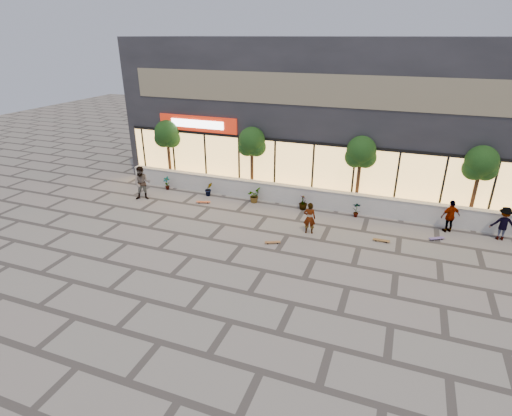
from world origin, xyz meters
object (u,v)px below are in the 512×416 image
(skater_left, at_px, (142,183))
(skateboard_right_far, at_px, (437,238))
(skateboard_center, at_px, (273,242))
(tree_midwest, at_px, (252,144))
(skater_right_near, at_px, (450,216))
(skateboard_right_near, at_px, (381,240))
(skater_center, at_px, (310,218))
(skater_right_far, at_px, (503,224))
(tree_west, at_px, (167,136))
(tree_mideast, at_px, (361,154))
(tree_east, at_px, (481,165))
(skateboard_left, at_px, (203,202))

(skater_left, distance_m, skateboard_right_far, 15.44)
(skateboard_center, bearing_deg, tree_midwest, 94.74)
(skater_right_near, bearing_deg, skateboard_right_near, 7.53)
(skater_center, xyz_separation_m, skater_right_far, (8.32, 2.45, 0.02))
(skater_left, height_order, skater_right_near, skater_left)
(skater_center, height_order, skateboard_center, skater_center)
(skateboard_center, bearing_deg, skater_left, 139.33)
(tree_west, height_order, skater_right_far, tree_west)
(skater_left, bearing_deg, tree_mideast, -9.36)
(skater_center, xyz_separation_m, skateboard_right_near, (3.28, 0.29, -0.69))
(tree_west, relative_size, skateboard_center, 5.48)
(tree_east, xyz_separation_m, skater_right_near, (-1.00, -1.40, -2.19))
(skater_center, xyz_separation_m, skater_left, (-9.77, 0.80, 0.20))
(tree_east, xyz_separation_m, skater_left, (-16.91, -3.05, -2.02))
(tree_midwest, bearing_deg, skater_center, -41.42)
(skater_right_near, bearing_deg, skateboard_left, -25.09)
(skater_left, bearing_deg, skater_right_near, -18.41)
(tree_west, height_order, tree_midwest, same)
(tree_mideast, xyz_separation_m, skater_right_far, (6.68, -1.40, -2.20))
(tree_midwest, distance_m, skateboard_center, 6.92)
(skater_right_near, height_order, skater_right_far, skater_right_near)
(skater_left, relative_size, skater_right_near, 1.21)
(skater_left, bearing_deg, skater_right_far, -19.12)
(skater_left, distance_m, skateboard_center, 8.89)
(tree_west, distance_m, tree_east, 17.00)
(skateboard_center, xyz_separation_m, skateboard_right_far, (6.90, 3.00, 0.00))
(tree_west, relative_size, skater_left, 2.03)
(tree_west, xyz_separation_m, skater_right_near, (16.00, -1.40, -2.19))
(skater_right_near, bearing_deg, tree_west, -34.57)
(tree_east, bearing_deg, skater_right_far, -49.86)
(skateboard_center, distance_m, skateboard_right_far, 7.52)
(tree_midwest, height_order, skater_center, tree_midwest)
(skater_center, xyz_separation_m, skateboard_right_far, (5.64, 1.38, -0.69))
(skater_left, bearing_deg, tree_midwest, 5.10)
(tree_mideast, height_order, skater_right_near, tree_mideast)
(tree_mideast, bearing_deg, skater_center, -113.05)
(tree_midwest, relative_size, skater_right_near, 2.46)
(tree_midwest, height_order, skater_left, tree_midwest)
(tree_west, height_order, skateboard_left, tree_west)
(skateboard_right_near, bearing_deg, skater_right_near, 36.74)
(skater_left, relative_size, skateboard_right_near, 2.59)
(skater_right_near, relative_size, skateboard_center, 2.23)
(tree_mideast, bearing_deg, skateboard_right_far, -31.64)
(tree_east, distance_m, skateboard_left, 13.99)
(tree_midwest, xyz_separation_m, tree_east, (11.50, 0.00, 0.00))
(tree_mideast, bearing_deg, tree_west, 180.00)
(tree_mideast, distance_m, skater_right_near, 5.20)
(tree_west, xyz_separation_m, tree_midwest, (5.50, 0.00, 0.00))
(tree_midwest, distance_m, skater_left, 6.53)
(tree_west, bearing_deg, skateboard_center, -32.42)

